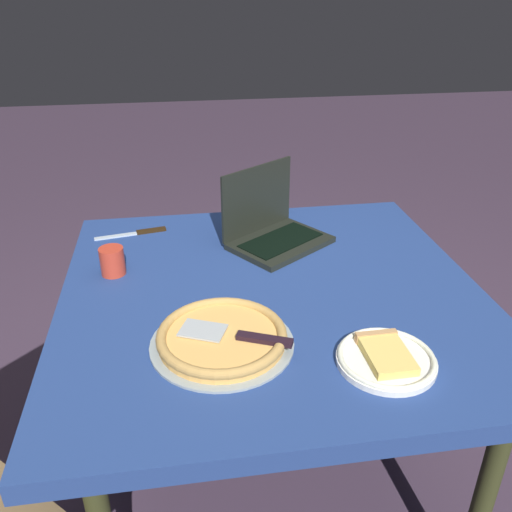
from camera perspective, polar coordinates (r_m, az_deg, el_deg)
name	(u,v)px	position (r m, az deg, el deg)	size (l,w,h in m)	color
ground_plane	(269,474)	(1.92, 1.42, -22.10)	(12.00, 12.00, 0.00)	#433244
dining_table	(272,308)	(1.48, 1.71, -5.55)	(1.13, 1.10, 0.71)	navy
laptop	(272,227)	(1.69, 1.74, 3.09)	(0.36, 0.34, 0.23)	black
pizza_plate	(386,358)	(1.22, 13.64, -10.46)	(0.22, 0.22, 0.04)	white
pizza_tray	(222,337)	(1.24, -3.62, -8.63)	(0.33, 0.33, 0.04)	#92A0A3
table_knife	(138,233)	(1.80, -12.41, 2.43)	(0.23, 0.06, 0.01)	silver
drink_cup	(112,261)	(1.56, -15.02, -0.50)	(0.07, 0.07, 0.08)	#C33B27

